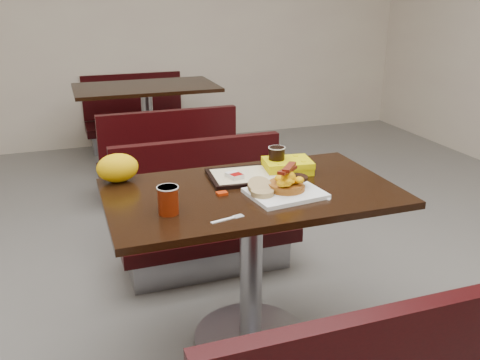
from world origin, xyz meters
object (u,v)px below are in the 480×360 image
object	(u,v)px
bench_near_n	(208,212)
coffee_cup_far	(277,158)
bench_far_n	(136,113)
pancake_stack	(286,186)
clamshell	(288,166)
table_far	(148,128)
paper_bag	(117,168)
platter	(285,193)
table_near	(251,269)
fork	(223,220)
tray	(248,176)
bench_far_s	(164,152)
coffee_cup_near	(168,200)
knife	(309,195)
hashbrown_sleeve_left	(234,175)

from	to	relation	value
bench_near_n	coffee_cup_far	distance (m)	0.72
bench_far_n	pancake_stack	xyz separation A→B (m)	(0.12, -3.38, 0.42)
coffee_cup_far	clamshell	size ratio (longest dim) A/B	0.47
table_far	paper_bag	distance (m)	2.41
platter	table_near	bearing A→B (deg)	129.29
clamshell	fork	bearing A→B (deg)	-128.44
paper_bag	tray	bearing A→B (deg)	-14.28
bench_far_s	coffee_cup_near	xyz separation A→B (m)	(-0.38, -2.03, 0.44)
platter	knife	world-z (taller)	platter
table_far	coffee_cup_far	world-z (taller)	coffee_cup_far
table_near	clamshell	bearing A→B (deg)	34.13
coffee_cup_near	bench_far_n	bearing A→B (deg)	83.73
pancake_stack	clamshell	size ratio (longest dim) A/B	0.71
table_near	platter	distance (m)	0.41
pancake_stack	paper_bag	bearing A→B (deg)	149.73
pancake_stack	knife	bearing A→B (deg)	-33.85
bench_far_s	bench_far_n	xyz separation A→B (m)	(0.00, 1.40, 0.00)
coffee_cup_near	hashbrown_sleeve_left	xyz separation A→B (m)	(0.34, 0.25, -0.03)
bench_far_s	clamshell	size ratio (longest dim) A/B	4.72
platter	coffee_cup_far	world-z (taller)	coffee_cup_far
bench_far_s	hashbrown_sleeve_left	size ratio (longest dim) A/B	13.68
table_far	coffee_cup_near	bearing A→B (deg)	-97.86
table_near	knife	bearing A→B (deg)	-34.50
bench_far_n	tray	size ratio (longest dim) A/B	2.92
clamshell	knife	bearing A→B (deg)	-88.46
table_near	platter	world-z (taller)	platter
tray	clamshell	size ratio (longest dim) A/B	1.62
bench_near_n	fork	world-z (taller)	fork
bench_far_n	tray	distance (m)	3.18
tray	clamshell	xyz separation A→B (m)	(0.20, 0.01, 0.02)
bench_near_n	coffee_cup_far	size ratio (longest dim) A/B	10.16
knife	bench_far_n	bearing A→B (deg)	144.81
coffee_cup_near	bench_far_s	bearing A→B (deg)	79.48
table_far	pancake_stack	xyz separation A→B (m)	(0.12, -2.68, 0.41)
coffee_cup_near	knife	bearing A→B (deg)	-0.95
platter	clamshell	bearing A→B (deg)	57.49
clamshell	coffee_cup_near	bearing A→B (deg)	-146.62
table_far	clamshell	world-z (taller)	clamshell
knife	bench_near_n	bearing A→B (deg)	154.81
coffee_cup_near	tray	distance (m)	0.50
bench_far_s	platter	distance (m)	2.04
bench_far_n	table_near	bearing A→B (deg)	-90.00
fork	clamshell	bearing A→B (deg)	30.89
hashbrown_sleeve_left	bench_near_n	bearing A→B (deg)	71.66
table_near	coffee_cup_near	world-z (taller)	coffee_cup_near
bench_far_n	fork	size ratio (longest dim) A/B	7.62
paper_bag	clamshell	bearing A→B (deg)	-9.67
knife	clamshell	world-z (taller)	clamshell
bench_far_s	fork	distance (m)	2.20
platter	knife	distance (m)	0.10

